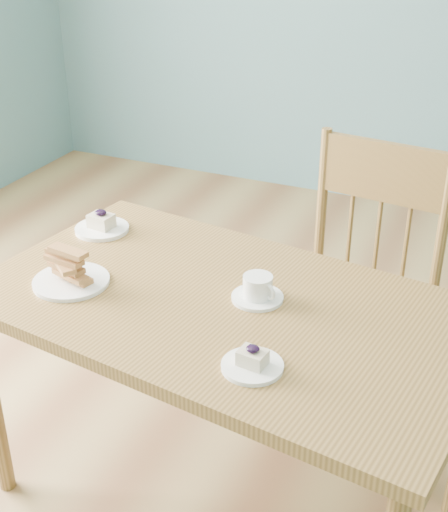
{
  "coord_description": "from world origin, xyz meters",
  "views": [
    {
      "loc": [
        0.34,
        -1.32,
        1.63
      ],
      "look_at": [
        -0.31,
        0.14,
        0.79
      ],
      "focal_mm": 50.0,
      "sensor_mm": 36.0,
      "label": 1
    }
  ],
  "objects_px": {
    "dining_table": "(225,324)",
    "biscotti_plate": "(70,271)",
    "cheesecake_plate_near": "(252,362)",
    "cheesecake_plate_far": "(102,225)",
    "dining_chair": "(357,295)",
    "coffee_cup": "(258,290)"
  },
  "relations": [
    {
      "from": "dining_table",
      "to": "cheesecake_plate_near",
      "type": "xyz_separation_m",
      "value": [
        0.17,
        -0.23,
        0.08
      ]
    },
    {
      "from": "dining_table",
      "to": "coffee_cup",
      "type": "relative_size",
      "value": 10.25
    },
    {
      "from": "cheesecake_plate_far",
      "to": "biscotti_plate",
      "type": "height_order",
      "value": "biscotti_plate"
    },
    {
      "from": "cheesecake_plate_near",
      "to": "cheesecake_plate_far",
      "type": "relative_size",
      "value": 0.84
    },
    {
      "from": "coffee_cup",
      "to": "cheesecake_plate_far",
      "type": "bearing_deg",
      "value": -173.9
    },
    {
      "from": "cheesecake_plate_near",
      "to": "cheesecake_plate_far",
      "type": "height_order",
      "value": "cheesecake_plate_far"
    },
    {
      "from": "dining_chair",
      "to": "coffee_cup",
      "type": "bearing_deg",
      "value": -101.97
    },
    {
      "from": "cheesecake_plate_near",
      "to": "cheesecake_plate_far",
      "type": "bearing_deg",
      "value": 146.24
    },
    {
      "from": "dining_table",
      "to": "dining_chair",
      "type": "bearing_deg",
      "value": 73.22
    },
    {
      "from": "coffee_cup",
      "to": "biscotti_plate",
      "type": "relative_size",
      "value": 0.66
    },
    {
      "from": "cheesecake_plate_far",
      "to": "cheesecake_plate_near",
      "type": "bearing_deg",
      "value": -33.76
    },
    {
      "from": "coffee_cup",
      "to": "cheesecake_plate_near",
      "type": "bearing_deg",
      "value": -47.34
    },
    {
      "from": "cheesecake_plate_far",
      "to": "coffee_cup",
      "type": "distance_m",
      "value": 0.61
    },
    {
      "from": "dining_table",
      "to": "biscotti_plate",
      "type": "bearing_deg",
      "value": -160.96
    },
    {
      "from": "cheesecake_plate_near",
      "to": "cheesecake_plate_far",
      "type": "xyz_separation_m",
      "value": [
        -0.68,
        0.46,
        0.0
      ]
    },
    {
      "from": "cheesecake_plate_near",
      "to": "biscotti_plate",
      "type": "xyz_separation_m",
      "value": [
        -0.58,
        0.15,
        0.02
      ]
    },
    {
      "from": "dining_chair",
      "to": "coffee_cup",
      "type": "relative_size",
      "value": 7.15
    },
    {
      "from": "dining_table",
      "to": "cheesecake_plate_far",
      "type": "bearing_deg",
      "value": 164.16
    },
    {
      "from": "dining_chair",
      "to": "cheesecake_plate_near",
      "type": "distance_m",
      "value": 0.76
    },
    {
      "from": "dining_chair",
      "to": "cheesecake_plate_far",
      "type": "bearing_deg",
      "value": -152.75
    },
    {
      "from": "dining_chair",
      "to": "coffee_cup",
      "type": "distance_m",
      "value": 0.53
    },
    {
      "from": "dining_table",
      "to": "cheesecake_plate_near",
      "type": "height_order",
      "value": "cheesecake_plate_near"
    }
  ]
}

